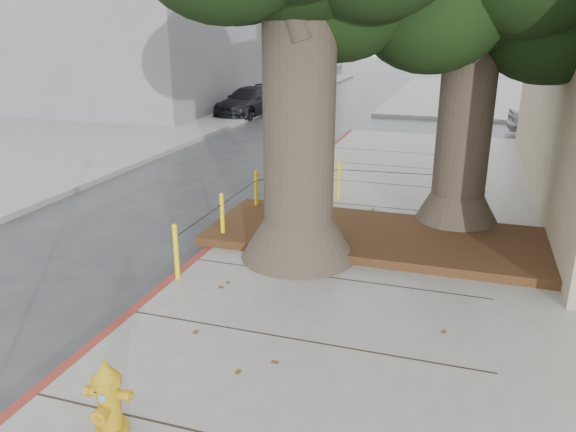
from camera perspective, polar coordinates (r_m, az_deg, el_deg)
name	(u,v)px	position (r m, az deg, el deg)	size (l,w,h in m)	color
ground	(261,343)	(7.78, -2.73, -12.77)	(140.00, 140.00, 0.00)	#28282B
sidewalk_far	(537,97)	(36.59, 23.94, 11.02)	(16.00, 20.00, 0.15)	slate
sidewalk_opposite	(0,139)	(23.37, -27.21, 6.94)	(14.00, 60.00, 0.15)	slate
curb_red	(207,253)	(10.52, -8.20, -3.71)	(0.14, 26.00, 0.16)	maroon
planter_bed	(376,236)	(10.90, 8.95, -2.05)	(6.40, 2.60, 0.16)	black
bollard_ring	(296,199)	(11.57, 0.79, 1.69)	(3.79, 5.39, 0.95)	yellow
fire_hydrant	(108,398)	(6.16, -17.80, -17.15)	(0.43, 0.40, 0.82)	#BC9213
car_silver	(562,118)	(24.24, 26.06, 8.90)	(1.57, 3.91, 1.33)	#A3A3A8
car_dark	(250,101)	(27.01, -3.93, 11.54)	(1.82, 4.47, 1.30)	black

